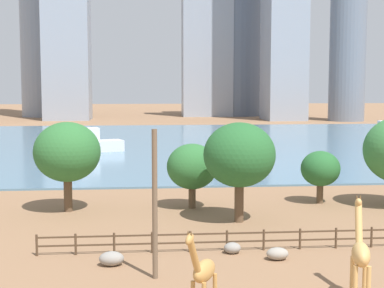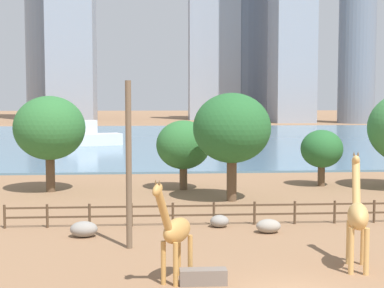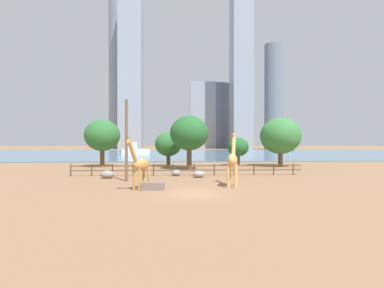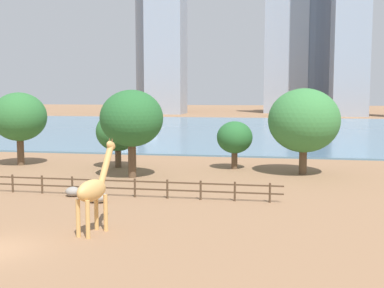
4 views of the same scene
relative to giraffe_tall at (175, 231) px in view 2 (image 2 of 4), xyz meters
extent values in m
plane|color=#8C6647|center=(4.14, 77.86, -1.98)|extent=(400.00, 400.00, 0.00)
cube|color=slate|center=(4.14, 74.86, -1.88)|extent=(180.00, 86.00, 0.20)
cylinder|color=#C18C47|center=(0.00, -0.55, -1.14)|extent=(0.26, 0.26, 1.68)
cylinder|color=#C18C47|center=(-0.46, -0.30, -1.14)|extent=(0.26, 0.26, 1.68)
cylinder|color=#C18C47|center=(0.62, 0.59, -1.14)|extent=(0.26, 0.26, 1.68)
cylinder|color=#C18C47|center=(0.17, 0.84, -1.14)|extent=(0.26, 0.26, 1.68)
ellipsoid|color=#C18C47|center=(0.08, 0.15, -0.01)|extent=(1.55, 1.99, 0.97)
cylinder|color=#C18C47|center=(-0.47, -0.85, 1.00)|extent=(0.82, 1.16, 1.78)
ellipsoid|color=#C18C47|center=(-0.68, -1.24, 1.82)|extent=(0.61, 0.77, 0.63)
cone|color=brown|center=(-0.62, -1.28, 2.10)|extent=(0.12, 0.12, 0.18)
cone|color=brown|center=(-0.75, -1.21, 2.10)|extent=(0.12, 0.12, 0.18)
cylinder|color=tan|center=(7.51, 1.90, -1.03)|extent=(0.27, 0.27, 1.91)
cylinder|color=tan|center=(8.07, 1.75, -1.03)|extent=(0.27, 0.27, 1.91)
cylinder|color=tan|center=(7.12, 0.48, -1.03)|extent=(0.27, 0.27, 1.91)
cylinder|color=tan|center=(7.69, 0.32, -1.03)|extent=(0.27, 0.27, 1.91)
ellipsoid|color=tan|center=(7.60, 1.11, 0.25)|extent=(1.37, 2.25, 1.10)
cylinder|color=tan|center=(7.93, 2.32, 1.42)|extent=(0.65, 1.28, 2.04)
ellipsoid|color=tan|center=(8.05, 2.77, 2.36)|extent=(0.54, 0.87, 0.70)
cone|color=brown|center=(7.97, 2.79, 2.68)|extent=(0.12, 0.12, 0.20)
cone|color=brown|center=(8.13, 2.75, 2.68)|extent=(0.12, 0.12, 0.20)
cylinder|color=brown|center=(-1.95, 5.19, 1.97)|extent=(0.28, 0.28, 7.90)
ellipsoid|color=gray|center=(5.24, 7.83, -1.62)|extent=(1.30, 0.97, 0.73)
ellipsoid|color=gray|center=(-4.35, 7.59, -1.58)|extent=(1.40, 1.07, 0.81)
ellipsoid|color=gray|center=(2.83, 9.35, -1.65)|extent=(1.02, 0.89, 0.67)
cube|color=#72665B|center=(1.05, -0.41, -1.68)|extent=(1.80, 0.60, 0.60)
cylinder|color=#4C3826|center=(-8.86, 9.86, -1.33)|extent=(0.14, 0.14, 1.30)
cylinder|color=#4C3826|center=(-6.57, 9.86, -1.33)|extent=(0.14, 0.14, 1.30)
cylinder|color=#4C3826|center=(-4.29, 9.86, -1.33)|extent=(0.14, 0.14, 1.30)
cylinder|color=#4C3826|center=(-2.00, 9.86, -1.33)|extent=(0.14, 0.14, 1.30)
cylinder|color=#4C3826|center=(0.29, 9.86, -1.33)|extent=(0.14, 0.14, 1.30)
cylinder|color=#4C3826|center=(2.57, 9.86, -1.33)|extent=(0.14, 0.14, 1.30)
cylinder|color=#4C3826|center=(4.86, 9.86, -1.33)|extent=(0.14, 0.14, 1.30)
cylinder|color=#4C3826|center=(7.14, 9.86, -1.33)|extent=(0.14, 0.14, 1.30)
cylinder|color=#4C3826|center=(9.43, 9.86, -1.33)|extent=(0.14, 0.14, 1.30)
cylinder|color=#4C3826|center=(11.72, 9.86, -1.33)|extent=(0.14, 0.14, 1.30)
cube|color=#4C3826|center=(4.14, 9.86, -0.88)|extent=(26.10, 0.08, 0.10)
cube|color=#4C3826|center=(4.14, 9.86, -1.40)|extent=(26.10, 0.08, 0.10)
cylinder|color=brown|center=(-8.46, 22.23, -0.64)|extent=(0.68, 0.68, 2.68)
ellipsoid|color=#2D6B33|center=(-8.46, 22.23, 2.83)|extent=(5.32, 5.32, 4.79)
cylinder|color=brown|center=(4.60, 17.38, -0.53)|extent=(0.68, 0.68, 2.90)
ellipsoid|color=#26602D|center=(4.60, 17.38, 3.04)|extent=(5.31, 5.31, 4.78)
cylinder|color=brown|center=(12.70, 23.57, -1.16)|extent=(0.57, 0.57, 1.66)
ellipsoid|color=#26602D|center=(12.70, 23.57, 1.02)|extent=(3.36, 3.36, 3.02)
cylinder|color=brown|center=(1.58, 22.53, -1.08)|extent=(0.59, 0.59, 1.80)
ellipsoid|color=#2D6B33|center=(1.58, 22.53, 1.48)|extent=(4.17, 4.17, 3.75)
cube|color=silver|center=(-9.21, 62.59, -0.97)|extent=(8.63, 5.62, 1.62)
cube|color=silver|center=(-10.16, 62.22, 0.81)|extent=(3.43, 2.86, 1.95)
cube|color=#939EAD|center=(18.74, 159.71, 18.25)|extent=(15.50, 8.60, 40.46)
cylinder|color=slate|center=(54.44, 133.16, 25.87)|extent=(9.82, 9.82, 55.70)
cylinder|color=slate|center=(28.78, 163.28, 18.05)|extent=(16.03, 16.03, 40.08)
camera|label=1|loc=(-2.74, -24.96, 8.23)|focal=55.00mm
camera|label=2|loc=(-0.92, -22.23, 5.17)|focal=55.00mm
camera|label=3|loc=(2.92, -23.91, 1.77)|focal=28.00mm
camera|label=4|loc=(16.82, -21.34, 5.09)|focal=45.00mm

